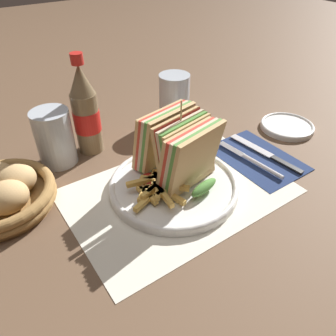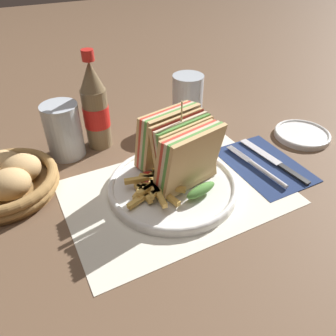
{
  "view_description": "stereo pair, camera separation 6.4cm",
  "coord_description": "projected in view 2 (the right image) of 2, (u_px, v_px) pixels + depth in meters",
  "views": [
    {
      "loc": [
        -0.27,
        -0.41,
        0.42
      ],
      "look_at": [
        0.02,
        0.01,
        0.04
      ],
      "focal_mm": 35.0,
      "sensor_mm": 36.0,
      "label": 1
    },
    {
      "loc": [
        -0.22,
        -0.45,
        0.42
      ],
      "look_at": [
        0.02,
        0.01,
        0.04
      ],
      "focal_mm": 35.0,
      "sensor_mm": 36.0,
      "label": 2
    }
  ],
  "objects": [
    {
      "name": "ground_plane",
      "position": [
        162.0,
        188.0,
        0.65
      ],
      "size": [
        4.0,
        4.0,
        0.0
      ],
      "primitive_type": "plane",
      "color": "brown"
    },
    {
      "name": "placemat",
      "position": [
        177.0,
        192.0,
        0.64
      ],
      "size": [
        0.42,
        0.29,
        0.0
      ],
      "color": "silver",
      "rests_on": "ground_plane"
    },
    {
      "name": "plate_main",
      "position": [
        173.0,
        186.0,
        0.64
      ],
      "size": [
        0.25,
        0.25,
        0.02
      ],
      "color": "white",
      "rests_on": "ground_plane"
    },
    {
      "name": "club_sandwich",
      "position": [
        180.0,
        150.0,
        0.62
      ],
      "size": [
        0.14,
        0.18,
        0.16
      ],
      "color": "tan",
      "rests_on": "plate_main"
    },
    {
      "name": "fries_pile",
      "position": [
        155.0,
        187.0,
        0.61
      ],
      "size": [
        0.11,
        0.11,
        0.02
      ],
      "color": "gold",
      "rests_on": "plate_main"
    },
    {
      "name": "ketchup_blob",
      "position": [
        148.0,
        177.0,
        0.64
      ],
      "size": [
        0.04,
        0.03,
        0.01
      ],
      "color": "maroon",
      "rests_on": "plate_main"
    },
    {
      "name": "napkin",
      "position": [
        264.0,
        164.0,
        0.71
      ],
      "size": [
        0.14,
        0.2,
        0.0
      ],
      "color": "navy",
      "rests_on": "ground_plane"
    },
    {
      "name": "fork",
      "position": [
        261.0,
        169.0,
        0.69
      ],
      "size": [
        0.03,
        0.17,
        0.01
      ],
      "rotation": [
        0.0,
        0.0,
        0.08
      ],
      "color": "silver",
      "rests_on": "napkin"
    },
    {
      "name": "knife",
      "position": [
        274.0,
        160.0,
        0.72
      ],
      "size": [
        0.03,
        0.19,
        0.0
      ],
      "rotation": [
        0.0,
        0.0,
        0.08
      ],
      "color": "black",
      "rests_on": "napkin"
    },
    {
      "name": "coke_bottle_near",
      "position": [
        95.0,
        108.0,
        0.72
      ],
      "size": [
        0.06,
        0.06,
        0.22
      ],
      "color": "#7A6647",
      "rests_on": "ground_plane"
    },
    {
      "name": "glass_near",
      "position": [
        187.0,
        101.0,
        0.85
      ],
      "size": [
        0.08,
        0.08,
        0.12
      ],
      "color": "silver",
      "rests_on": "ground_plane"
    },
    {
      "name": "glass_far",
      "position": [
        64.0,
        134.0,
        0.72
      ],
      "size": [
        0.08,
        0.08,
        0.12
      ],
      "color": "silver",
      "rests_on": "ground_plane"
    },
    {
      "name": "bread_basket",
      "position": [
        4.0,
        180.0,
        0.63
      ],
      "size": [
        0.2,
        0.2,
        0.07
      ],
      "color": "olive",
      "rests_on": "ground_plane"
    },
    {
      "name": "side_saucer",
      "position": [
        302.0,
        134.0,
        0.8
      ],
      "size": [
        0.13,
        0.13,
        0.01
      ],
      "color": "white",
      "rests_on": "ground_plane"
    }
  ]
}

